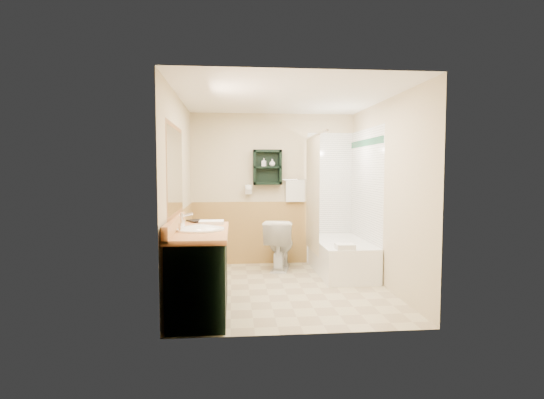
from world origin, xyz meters
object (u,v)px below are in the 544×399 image
(wall_shelf, at_px, (267,167))
(soap_bottle_a, at_px, (264,164))
(toilet, at_px, (280,244))
(vanity, at_px, (200,271))
(hair_dryer, at_px, (248,189))
(soap_bottle_b, at_px, (272,163))
(bathtub, at_px, (341,257))
(vanity_book, at_px, (190,213))

(wall_shelf, bearing_deg, soap_bottle_a, -174.66)
(toilet, bearing_deg, wall_shelf, -50.58)
(soap_bottle_a, bearing_deg, vanity, -111.05)
(hair_dryer, bearing_deg, soap_bottle_b, -4.55)
(hair_dryer, xyz_separation_m, vanity, (-0.59, -2.22, -0.76))
(wall_shelf, height_order, hair_dryer, wall_shelf)
(soap_bottle_b, bearing_deg, hair_dryer, 175.45)
(wall_shelf, distance_m, toilet, 1.23)
(bathtub, bearing_deg, vanity, -141.49)
(toilet, height_order, vanity_book, vanity_book)
(hair_dryer, xyz_separation_m, bathtub, (1.33, -0.69, -0.96))
(bathtub, distance_m, vanity_book, 2.38)
(vanity, bearing_deg, bathtub, 38.51)
(hair_dryer, relative_size, bathtub, 0.16)
(vanity_book, relative_size, soap_bottle_a, 1.75)
(bathtub, relative_size, soap_bottle_b, 12.99)
(vanity, relative_size, soap_bottle_b, 12.01)
(wall_shelf, xyz_separation_m, bathtub, (1.03, -0.66, -1.31))
(hair_dryer, distance_m, soap_bottle_a, 0.47)
(vanity_book, height_order, soap_bottle_b, soap_bottle_b)
(bathtub, distance_m, soap_bottle_a, 1.85)
(hair_dryer, relative_size, soap_bottle_a, 1.86)
(soap_bottle_b, bearing_deg, vanity, -113.97)
(vanity_book, xyz_separation_m, soap_bottle_a, (1.01, 1.53, 0.60))
(wall_shelf, xyz_separation_m, soap_bottle_a, (-0.05, -0.01, 0.04))
(hair_dryer, bearing_deg, wall_shelf, -4.76)
(vanity, xyz_separation_m, soap_bottle_b, (0.97, 2.19, 1.17))
(soap_bottle_a, bearing_deg, vanity_book, -123.31)
(bathtub, bearing_deg, hair_dryer, 152.54)
(toilet, bearing_deg, vanity, 73.31)
(bathtub, bearing_deg, toilet, 158.28)
(hair_dryer, height_order, vanity, hair_dryer)
(vanity_book, bearing_deg, hair_dryer, 33.38)
(wall_shelf, distance_m, vanity, 2.61)
(wall_shelf, bearing_deg, vanity, -112.22)
(hair_dryer, bearing_deg, bathtub, -27.46)
(soap_bottle_a, bearing_deg, hair_dryer, 173.06)
(vanity, distance_m, soap_bottle_a, 2.61)
(vanity, bearing_deg, soap_bottle_a, 68.95)
(toilet, xyz_separation_m, vanity_book, (-1.22, -1.22, 0.62))
(wall_shelf, height_order, bathtub, wall_shelf)
(hair_dryer, relative_size, vanity_book, 1.06)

